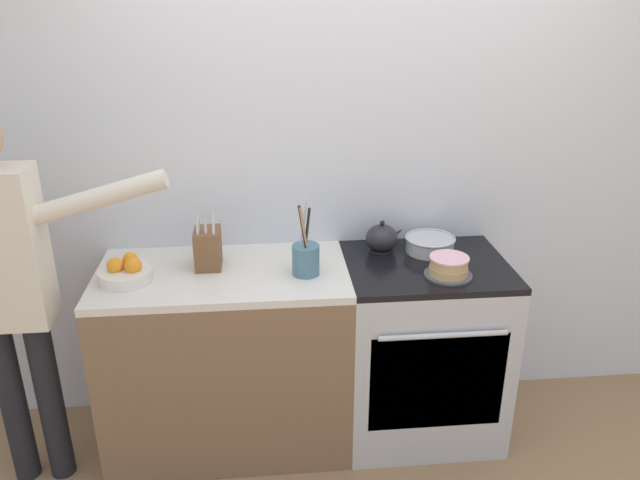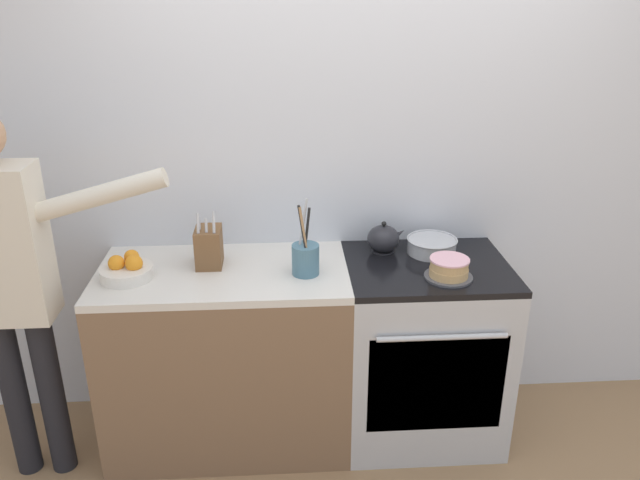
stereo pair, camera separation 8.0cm
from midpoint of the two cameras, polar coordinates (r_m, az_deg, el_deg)
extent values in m
plane|color=#93704C|center=(3.16, 3.97, -20.14)|extent=(16.00, 16.00, 0.00)
cube|color=silver|center=(3.07, 2.72, 6.66)|extent=(8.00, 0.04, 2.60)
cube|color=brown|center=(3.11, -9.17, -10.84)|extent=(1.15, 0.62, 0.89)
cube|color=silver|center=(2.89, -9.73, -3.17)|extent=(1.15, 0.62, 0.03)
cube|color=#B7BABF|center=(3.18, 8.47, -9.92)|extent=(0.76, 0.62, 0.89)
cube|color=black|center=(2.93, 9.89, -12.70)|extent=(0.62, 0.01, 0.49)
cylinder|color=#B7BABF|center=(2.76, 10.39, -8.59)|extent=(0.57, 0.02, 0.02)
cube|color=black|center=(2.96, 8.97, -2.37)|extent=(0.76, 0.62, 0.03)
cylinder|color=#4C4C51|center=(2.84, 10.83, -3.16)|extent=(0.21, 0.21, 0.01)
cylinder|color=tan|center=(2.83, 10.87, -2.72)|extent=(0.17, 0.17, 0.04)
cylinder|color=tan|center=(2.82, 10.92, -2.03)|extent=(0.17, 0.17, 0.04)
cylinder|color=#EFB2C1|center=(2.81, 10.96, -1.61)|extent=(0.18, 0.18, 0.01)
cylinder|color=#232328|center=(3.06, 4.87, -0.89)|extent=(0.11, 0.11, 0.01)
ellipsoid|color=#232328|center=(3.04, 4.91, 0.18)|extent=(0.16, 0.16, 0.13)
cone|color=#232328|center=(3.04, 6.30, 0.64)|extent=(0.08, 0.03, 0.07)
sphere|color=black|center=(3.01, 4.96, 1.56)|extent=(0.02, 0.02, 0.02)
cylinder|color=#B7BABF|center=(3.07, 9.27, -0.46)|extent=(0.23, 0.23, 0.07)
torus|color=#B7BABF|center=(3.06, 9.31, 0.19)|extent=(0.24, 0.24, 0.01)
cube|color=brown|center=(2.90, -10.99, -0.76)|extent=(0.12, 0.16, 0.18)
cylinder|color=#B2B2B7|center=(2.82, -11.97, 1.37)|extent=(0.01, 0.04, 0.09)
cylinder|color=#B2B2B7|center=(2.82, -11.23, 1.19)|extent=(0.01, 0.03, 0.06)
cylinder|color=#B2B2B7|center=(2.81, -10.56, 1.49)|extent=(0.01, 0.04, 0.10)
cylinder|color=#B2B2B7|center=(2.86, -11.86, 1.36)|extent=(0.01, 0.03, 0.06)
cylinder|color=#477084|center=(2.79, -2.13, -1.82)|extent=(0.12, 0.12, 0.14)
cylinder|color=#B7BABF|center=(2.75, -2.49, 0.78)|extent=(0.06, 0.05, 0.30)
cylinder|color=black|center=(2.72, -2.32, 0.31)|extent=(0.05, 0.03, 0.28)
cylinder|color=#A37A51|center=(2.72, -2.24, 0.25)|extent=(0.05, 0.02, 0.28)
cylinder|color=black|center=(2.77, -2.07, 0.44)|extent=(0.04, 0.02, 0.26)
cylinder|color=silver|center=(2.88, -18.11, -3.09)|extent=(0.23, 0.23, 0.05)
sphere|color=orange|center=(2.85, -17.51, -2.25)|extent=(0.08, 0.08, 0.08)
sphere|color=orange|center=(2.88, -18.99, -2.25)|extent=(0.07, 0.07, 0.07)
sphere|color=orange|center=(2.92, -17.73, -1.71)|extent=(0.07, 0.07, 0.07)
cylinder|color=black|center=(3.20, -26.92, -13.10)|extent=(0.11, 0.11, 0.81)
cylinder|color=black|center=(3.14, -24.13, -13.22)|extent=(0.11, 0.11, 0.81)
cylinder|color=beige|center=(2.63, -20.56, 3.60)|extent=(0.57, 0.08, 0.23)
camera|label=1|loc=(0.04, -90.83, -0.34)|focal=35.00mm
camera|label=2|loc=(0.04, 89.17, 0.34)|focal=35.00mm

